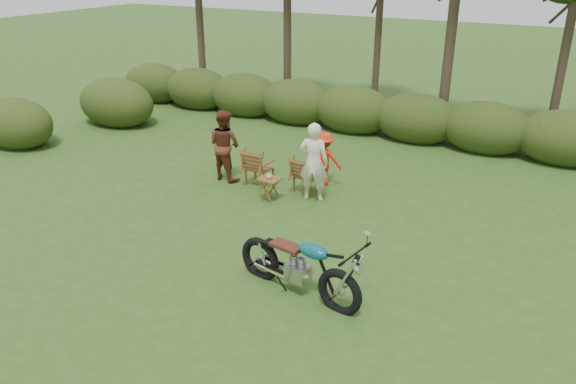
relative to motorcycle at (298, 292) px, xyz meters
The scene contains 10 objects.
ground 0.72m from the motorcycle, behind, with size 80.00×80.00×0.00m, color #2B4B19.
tree_line 10.36m from the motorcycle, 91.29° to the left, with size 22.52×11.62×8.14m.
motorcycle is the anchor object (origin of this frame).
lawn_chair_right 4.23m from the motorcycle, 114.75° to the left, with size 0.61×0.61×0.88m, color brown, non-canonical shape.
lawn_chair_left 4.76m from the motorcycle, 128.96° to the left, with size 0.64×0.64×0.94m, color brown, non-canonical shape.
side_table 3.80m from the motorcycle, 127.42° to the left, with size 0.50×0.42×0.51m, color brown, non-canonical shape.
cup 3.83m from the motorcycle, 127.49° to the left, with size 0.14×0.14×0.11m, color beige.
adult_a 3.76m from the motorcycle, 112.47° to the left, with size 0.66×0.43×1.81m, color beige.
adult_b 5.30m from the motorcycle, 137.35° to the left, with size 0.85×0.66×1.75m, color #5C2B1A.
child 4.70m from the motorcycle, 110.10° to the left, with size 0.84×0.48×1.31m, color red.
Camera 1 is at (4.36, -6.90, 5.22)m, focal length 35.00 mm.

